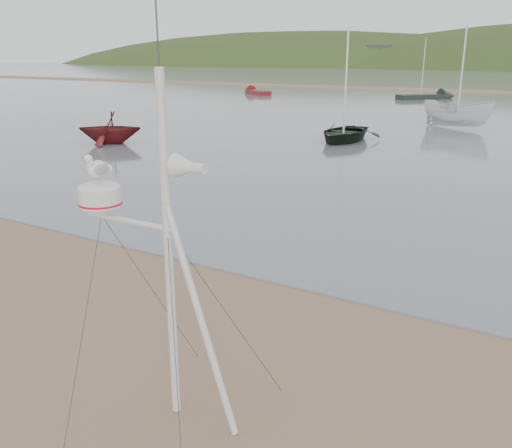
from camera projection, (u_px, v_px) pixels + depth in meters
The scene contains 7 objects.
ground at pixel (85, 356), 8.49m from camera, with size 560.00×560.00×0.00m, color brown.
mast_rig at pixel (165, 323), 6.82m from camera, with size 2.37×2.52×5.34m.
boat_dark at pixel (345, 99), 28.76m from camera, with size 3.18×0.92×4.45m, color black.
boat_red at pixel (109, 113), 28.11m from camera, with size 2.76×1.68×3.19m, color #5A1415.
boat_white at pixel (460, 90), 33.98m from camera, with size 1.79×1.84×4.77m, color silver.
dinghy_red_far at pixel (253, 92), 65.20m from camera, with size 5.63×4.53×1.43m.
sailboat_dark_mid at pixel (435, 96), 57.74m from camera, with size 5.80×6.15×6.77m.
Camera 1 is at (6.16, -5.02, 4.51)m, focal length 38.00 mm.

